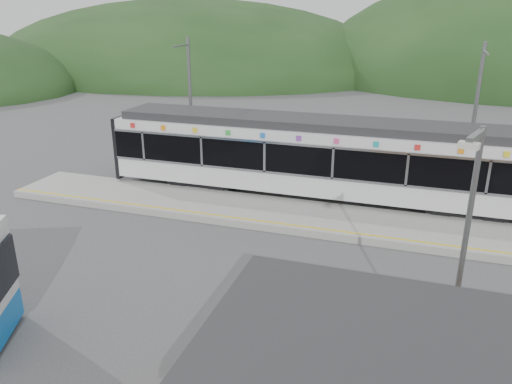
% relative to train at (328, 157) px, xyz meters
% --- Properties ---
extents(ground, '(120.00, 120.00, 0.00)m').
position_rel_train_xyz_m(ground, '(-0.94, -6.00, -2.06)').
color(ground, '#4C4C4F').
rests_on(ground, ground).
extents(hills, '(146.00, 149.00, 26.00)m').
position_rel_train_xyz_m(hills, '(5.25, -0.71, -2.06)').
color(hills, '#1E3D19').
rests_on(hills, ground).
extents(platform, '(26.00, 3.20, 0.30)m').
position_rel_train_xyz_m(platform, '(-0.94, -2.70, -1.91)').
color(platform, '#9E9E99').
rests_on(platform, ground).
extents(yellow_line, '(26.00, 0.10, 0.01)m').
position_rel_train_xyz_m(yellow_line, '(-0.94, -4.00, -1.76)').
color(yellow_line, yellow).
rests_on(yellow_line, platform).
extents(train, '(20.44, 3.01, 3.74)m').
position_rel_train_xyz_m(train, '(0.00, 0.00, 0.00)').
color(train, black).
rests_on(train, ground).
extents(catenary_mast_west, '(0.18, 1.80, 7.00)m').
position_rel_train_xyz_m(catenary_mast_west, '(-7.94, 2.56, 1.58)').
color(catenary_mast_west, slate).
rests_on(catenary_mast_west, ground).
extents(catenary_mast_east, '(0.18, 1.80, 7.00)m').
position_rel_train_xyz_m(catenary_mast_east, '(6.06, 2.56, 1.58)').
color(catenary_mast_east, slate).
rests_on(catenary_mast_east, ground).
extents(lamp_post, '(0.43, 1.12, 6.16)m').
position_rel_train_xyz_m(lamp_post, '(4.90, -11.38, 1.61)').
color(lamp_post, slate).
rests_on(lamp_post, ground).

